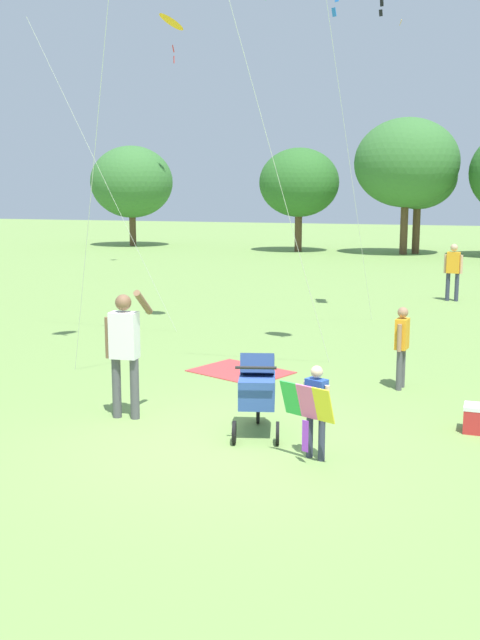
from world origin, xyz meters
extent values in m
plane|color=#75994C|center=(0.00, 0.00, 0.00)|extent=(120.00, 120.00, 0.00)
cylinder|color=brown|center=(-16.31, 28.72, 0.83)|extent=(0.36, 0.36, 1.66)
ellipsoid|color=#387033|center=(-16.31, 28.72, 3.49)|extent=(4.56, 4.11, 3.88)
cylinder|color=brown|center=(-6.69, 28.05, 0.91)|extent=(0.36, 0.36, 1.82)
ellipsoid|color=#2D6628|center=(-6.69, 28.05, 3.41)|extent=(3.98, 3.58, 3.38)
cylinder|color=brown|center=(-1.48, 28.02, 1.17)|extent=(0.36, 0.36, 2.35)
ellipsoid|color=#387033|center=(-1.48, 28.02, 4.30)|extent=(4.89, 4.40, 4.16)
cylinder|color=brown|center=(-0.98, 28.66, 1.11)|extent=(0.36, 0.36, 2.22)
ellipsoid|color=#387033|center=(-0.98, 28.66, 3.68)|extent=(3.65, 3.28, 3.10)
cylinder|color=#33384C|center=(1.15, -0.10, 0.27)|extent=(0.08, 0.08, 0.53)
cylinder|color=#33384C|center=(1.00, -0.04, 0.27)|extent=(0.08, 0.08, 0.53)
cube|color=#284CA8|center=(1.08, -0.07, 0.73)|extent=(0.27, 0.22, 0.40)
cylinder|color=beige|center=(1.21, -0.13, 0.70)|extent=(0.06, 0.06, 0.36)
cylinder|color=beige|center=(0.94, -0.02, 0.70)|extent=(0.06, 0.06, 0.36)
sphere|color=beige|center=(1.08, -0.07, 1.01)|extent=(0.14, 0.14, 0.14)
cube|color=yellow|center=(1.21, -0.32, 0.71)|extent=(0.26, 0.22, 0.40)
cube|color=pink|center=(1.01, -0.24, 0.71)|extent=(0.26, 0.22, 0.40)
cube|color=green|center=(0.81, -0.16, 0.71)|extent=(0.26, 0.22, 0.40)
cube|color=purple|center=(1.00, -0.26, 0.32)|extent=(0.08, 0.04, 0.36)
cylinder|color=#4C4C51|center=(-1.80, 0.56, 0.41)|extent=(0.12, 0.12, 0.82)
cylinder|color=#4C4C51|center=(-1.55, 0.59, 0.41)|extent=(0.12, 0.12, 0.82)
cube|color=silver|center=(-1.67, 0.57, 1.13)|extent=(0.38, 0.26, 0.62)
cylinder|color=brown|center=(-1.90, 0.55, 1.09)|extent=(0.09, 0.09, 0.55)
cylinder|color=brown|center=(-1.46, 0.73, 1.55)|extent=(0.14, 0.51, 0.39)
sphere|color=brown|center=(-1.67, 0.57, 1.56)|extent=(0.21, 0.21, 0.21)
cylinder|color=black|center=(0.06, 0.94, 0.14)|extent=(0.12, 0.28, 0.28)
cylinder|color=black|center=(0.04, 0.10, 0.14)|extent=(0.12, 0.28, 0.28)
cylinder|color=black|center=(0.54, 0.24, 0.14)|extent=(0.12, 0.28, 0.28)
cube|color=#2D4C93|center=(0.18, 0.54, 0.56)|extent=(0.60, 0.74, 0.36)
cube|color=navy|center=(0.14, 0.66, 0.86)|extent=(0.52, 0.51, 0.35)
cylinder|color=black|center=(0.31, 0.09, 0.96)|extent=(0.47, 0.17, 0.04)
cylinder|color=silver|center=(-2.61, 1.72, 4.12)|extent=(2.39, 2.00, 8.25)
cone|color=#F4A319|center=(-3.59, 6.42, 6.37)|extent=(0.72, 0.74, 0.32)
cube|color=red|center=(-3.58, 6.45, 5.84)|extent=(0.08, 0.09, 0.14)
cube|color=red|center=(-3.54, 6.41, 5.62)|extent=(0.05, 0.07, 0.14)
cylinder|color=silver|center=(-4.65, 5.48, 3.11)|extent=(2.13, 1.90, 6.22)
cube|color=blue|center=(0.13, 4.66, 5.88)|extent=(0.09, 0.08, 0.14)
cylinder|color=silver|center=(-0.47, 3.51, 3.24)|extent=(1.28, 2.36, 6.49)
cube|color=black|center=(0.14, 9.38, 7.08)|extent=(0.09, 0.05, 0.14)
cube|color=black|center=(0.14, 9.31, 6.86)|extent=(0.09, 0.06, 0.14)
cylinder|color=silver|center=(-0.17, 7.65, 3.73)|extent=(0.64, 3.39, 7.47)
cube|color=#F4A319|center=(-1.92, 27.55, 10.49)|extent=(0.12, 0.27, 0.29)
cylinder|color=#4C4C51|center=(1.60, 3.40, 0.31)|extent=(0.09, 0.09, 0.62)
cylinder|color=#4C4C51|center=(1.58, 3.21, 0.31)|extent=(0.09, 0.09, 0.62)
cube|color=orange|center=(1.59, 3.30, 0.86)|extent=(0.20, 0.29, 0.47)
cylinder|color=#A37556|center=(1.61, 3.47, 0.82)|extent=(0.07, 0.07, 0.42)
cylinder|color=#A37556|center=(1.57, 3.13, 0.82)|extent=(0.07, 0.07, 0.42)
sphere|color=#A37556|center=(1.59, 3.30, 1.19)|extent=(0.16, 0.16, 0.16)
cylinder|color=#33384C|center=(1.60, 13.08, 0.39)|extent=(0.11, 0.11, 0.77)
cylinder|color=#33384C|center=(1.84, 13.06, 0.39)|extent=(0.11, 0.11, 0.77)
cube|color=orange|center=(1.72, 13.07, 1.06)|extent=(0.36, 0.24, 0.58)
cylinder|color=tan|center=(1.51, 13.09, 1.02)|extent=(0.08, 0.08, 0.52)
cylinder|color=tan|center=(1.93, 13.05, 1.02)|extent=(0.08, 0.08, 0.52)
sphere|color=tan|center=(1.72, 13.07, 1.47)|extent=(0.20, 0.20, 0.20)
cube|color=#CC3D3D|center=(-1.07, 3.47, 0.01)|extent=(1.82, 1.61, 0.02)
camera|label=1|loc=(2.93, -7.86, 2.99)|focal=41.37mm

